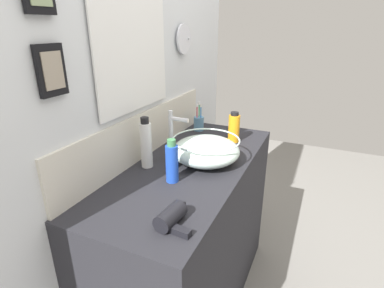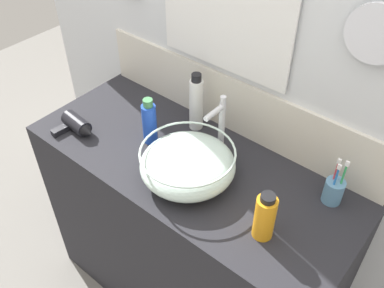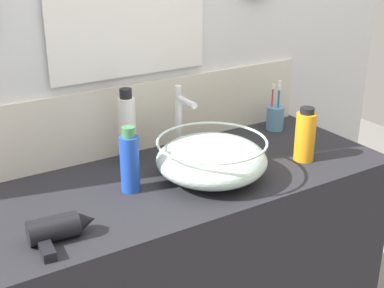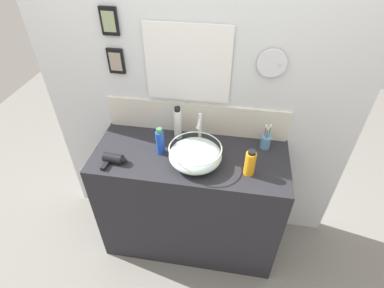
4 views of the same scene
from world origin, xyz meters
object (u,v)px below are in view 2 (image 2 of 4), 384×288
faucet (220,122)px  lotion_bottle (196,103)px  toothbrush_cup (334,190)px  hair_drier (77,125)px  glass_bowl_sink (188,164)px  soap_dispenser (265,217)px  spray_bottle (150,122)px

faucet → lotion_bottle: bearing=159.5°
faucet → toothbrush_cup: size_ratio=1.32×
hair_drier → lotion_bottle: bearing=43.4°
glass_bowl_sink → faucet: 0.20m
toothbrush_cup → soap_dispenser: (-0.10, -0.27, 0.04)m
faucet → spray_bottle: 0.27m
lotion_bottle → faucet: bearing=-20.5°
hair_drier → soap_dispenser: (0.84, 0.04, 0.06)m
toothbrush_cup → glass_bowl_sink: bearing=-152.7°
spray_bottle → soap_dispenser: bearing=-10.0°
glass_bowl_sink → hair_drier: 0.51m
glass_bowl_sink → lotion_bottle: (-0.16, 0.24, 0.05)m
glass_bowl_sink → spray_bottle: bearing=165.5°
faucet → hair_drier: (-0.50, -0.27, -0.11)m
hair_drier → toothbrush_cup: size_ratio=0.92×
soap_dispenser → toothbrush_cup: bearing=68.9°
hair_drier → toothbrush_cup: 1.00m
soap_dispenser → spray_bottle: (-0.58, 0.10, 0.01)m
spray_bottle → lotion_bottle: bearing=65.8°
glass_bowl_sink → lotion_bottle: bearing=123.5°
glass_bowl_sink → toothbrush_cup: bearing=27.3°
faucet → spray_bottle: bearing=-153.5°
soap_dispenser → lotion_bottle: bearing=150.5°
glass_bowl_sink → soap_dispenser: (0.34, -0.04, 0.02)m
glass_bowl_sink → soap_dispenser: 0.34m
toothbrush_cup → lotion_bottle: (-0.60, 0.01, 0.07)m
glass_bowl_sink → hair_drier: (-0.50, -0.08, -0.04)m
lotion_bottle → soap_dispenser: lotion_bottle is taller
faucet → soap_dispenser: 0.41m
faucet → spray_bottle: size_ratio=1.26×
toothbrush_cup → soap_dispenser: size_ratio=1.04×
lotion_bottle → spray_bottle: size_ratio=1.27×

